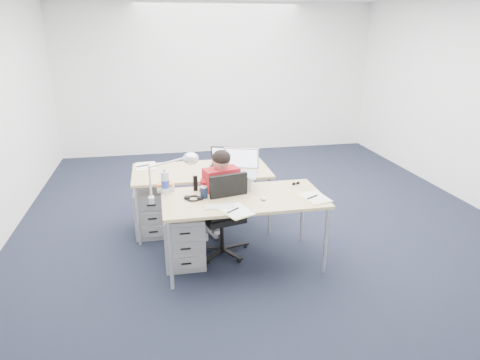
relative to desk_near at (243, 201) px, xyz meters
name	(u,v)px	position (x,y,z in m)	size (l,w,h in m)	color
floor	(262,223)	(0.42, 0.90, -0.68)	(7.00, 7.00, 0.00)	black
room	(264,85)	(0.42, 0.90, 1.03)	(6.02, 7.02, 2.80)	white
desk_near	(243,201)	(0.00, 0.00, 0.00)	(1.60, 0.80, 0.73)	tan
desk_far	(201,174)	(-0.31, 0.95, 0.00)	(1.60, 0.80, 0.73)	tan
office_chair	(223,231)	(-0.18, 0.22, -0.41)	(0.72, 0.72, 0.96)	black
seated_person	(217,199)	(-0.21, 0.39, -0.11)	(0.46, 0.68, 1.14)	#AB1820
drawer_pedestal_near	(184,238)	(-0.60, 0.14, -0.41)	(0.40, 0.50, 0.55)	#9FA1A4
drawer_pedestal_far	(152,210)	(-0.91, 0.91, -0.41)	(0.40, 0.50, 0.55)	#9FA1A4
silver_laptop	(240,170)	(0.02, 0.28, 0.24)	(0.37, 0.29, 0.39)	silver
wireless_keyboard	(220,207)	(-0.26, -0.21, 0.05)	(0.29, 0.12, 0.01)	white
computer_mouse	(263,198)	(0.18, -0.10, 0.06)	(0.06, 0.09, 0.03)	white
headphones	(193,198)	(-0.49, 0.04, 0.06)	(0.19, 0.15, 0.03)	black
can_koozie	(204,192)	(-0.38, 0.06, 0.11)	(0.07, 0.07, 0.12)	#13223E
water_bottle	(165,181)	(-0.75, 0.26, 0.18)	(0.08, 0.08, 0.26)	silver
bear_figurine	(223,180)	(-0.15, 0.31, 0.13)	(0.09, 0.07, 0.17)	#35711E
book_stack	(165,187)	(-0.75, 0.35, 0.09)	(0.17, 0.13, 0.08)	silver
cordless_phone	(195,183)	(-0.45, 0.28, 0.13)	(0.04, 0.03, 0.16)	black
papers_left	(235,211)	(-0.15, -0.34, 0.05)	(0.23, 0.33, 0.01)	#DCDE80
papers_right	(314,198)	(0.68, -0.17, 0.05)	(0.22, 0.32, 0.01)	#DCDE80
sunglasses	(296,184)	(0.62, 0.24, 0.06)	(0.10, 0.04, 0.02)	black
desk_lamp	(166,177)	(-0.74, 0.03, 0.30)	(0.44, 0.16, 0.50)	silver
dark_laptop	(224,158)	(-0.04, 0.94, 0.18)	(0.36, 0.35, 0.26)	black
far_cup	(237,160)	(0.15, 1.10, 0.09)	(0.07, 0.07, 0.09)	white
far_papers	(145,167)	(-0.97, 1.20, 0.05)	(0.24, 0.34, 0.01)	white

